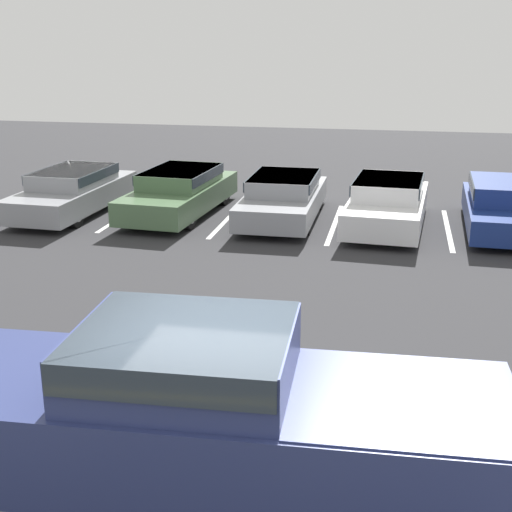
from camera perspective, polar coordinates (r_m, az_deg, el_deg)
name	(u,v)px	position (r m, az deg, el deg)	size (l,w,h in m)	color
ground_plane	(236,477)	(8.14, -1.65, -17.27)	(60.00, 60.00, 0.00)	#2D2D30
stall_stripe_a	(31,209)	(20.69, -17.54, 3.64)	(0.12, 4.02, 0.01)	white
stall_stripe_b	(127,213)	(19.51, -10.29, 3.38)	(0.12, 4.02, 0.01)	white
stall_stripe_c	(228,218)	(18.68, -2.27, 3.02)	(0.12, 4.02, 0.01)	white
stall_stripe_d	(335,224)	(18.24, 6.31, 2.58)	(0.12, 4.02, 0.01)	white
stall_stripe_e	(448,229)	(18.23, 15.10, 2.06)	(0.12, 4.02, 0.01)	white
pickup_truck	(217,414)	(7.43, -3.16, -12.51)	(6.08, 2.25, 1.84)	navy
parked_sedan_a	(73,190)	(19.75, -14.44, 5.17)	(1.91, 4.73, 1.18)	gray
parked_sedan_b	(180,190)	(19.11, -6.12, 5.25)	(2.12, 4.85, 1.20)	#4C6B47
parked_sedan_c	(283,196)	(18.45, 2.19, 4.83)	(1.79, 4.55, 1.16)	gray
parked_sedan_d	(388,202)	(18.01, 10.49, 4.30)	(2.08, 4.54, 1.21)	silver
parked_sedan_e	(504,205)	(18.40, 19.23, 3.91)	(1.93, 4.50, 1.22)	navy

